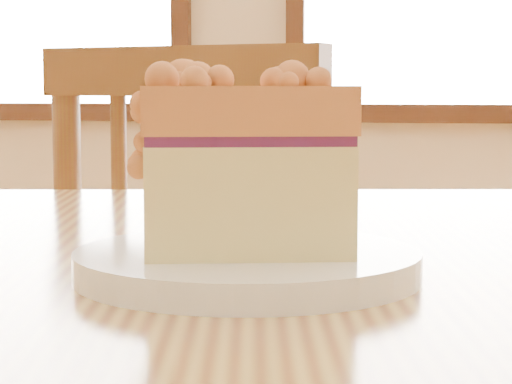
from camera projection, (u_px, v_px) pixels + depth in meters
cafe_table_main at (159, 360)px, 0.77m from camera, size 1.48×1.12×0.75m
cafe_chair_main at (236, 377)px, 1.39m from camera, size 0.52×0.52×0.93m
plate at (247, 265)px, 0.64m from camera, size 0.22×0.22×0.02m
cake_slice at (247, 161)px, 0.63m from camera, size 0.15×0.13×0.12m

